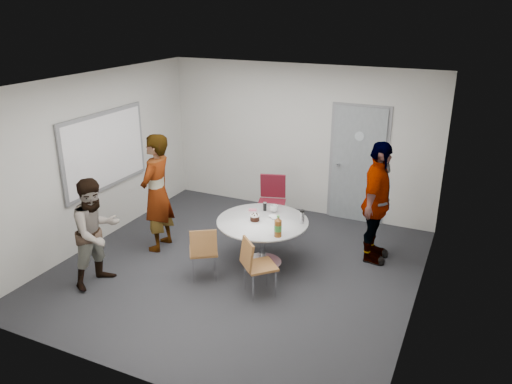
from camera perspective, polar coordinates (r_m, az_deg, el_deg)
The scene contains 15 objects.
floor at distance 7.45m, azimuth -2.08°, elevation -8.68°, with size 5.00×5.00×0.00m, color black.
ceiling at distance 6.56m, azimuth -2.39°, elevation 12.34°, with size 5.00×5.00×0.00m, color silver.
wall_back at distance 9.08m, azimuth 4.96°, elevation 5.96°, with size 5.00×5.00×0.00m, color beige.
wall_left at distance 8.27m, azimuth -17.89°, elevation 3.54°, with size 5.00×5.00×0.00m, color beige.
wall_right at distance 6.23m, azimuth 18.76°, elevation -2.15°, with size 5.00×5.00×0.00m, color beige.
wall_front at distance 4.98m, azimuth -15.46°, elevation -7.70°, with size 5.00×5.00×0.00m, color beige.
door at distance 8.86m, azimuth 11.56°, elevation 3.05°, with size 1.02×0.17×2.12m.
whiteboard at distance 8.36m, azimuth -16.86°, elevation 4.54°, with size 0.04×1.90×1.25m.
table at distance 7.29m, azimuth 0.90°, elevation -4.00°, with size 1.34×1.34×1.01m.
chair_near_left at distance 6.96m, azimuth -6.02°, elevation -6.47°, with size 0.54×0.55×0.80m.
chair_near_right at distance 6.58m, azimuth -0.18°, elevation -7.98°, with size 0.57×0.57×0.81m.
chair_far at distance 8.48m, azimuth 1.85°, elevation -0.53°, with size 0.56×0.59×0.95m.
person_main at distance 7.82m, azimuth -11.26°, elevation -0.09°, with size 0.68×0.44×1.85m, color #A5C6EA.
person_left at distance 7.09m, azimuth -17.79°, elevation -4.41°, with size 0.74×0.58×1.53m, color white.
person_right at distance 7.51m, azimuth 13.61°, elevation -1.21°, with size 1.08×0.45×1.85m, color black.
Camera 1 is at (2.96, -5.77, 3.66)m, focal length 35.00 mm.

